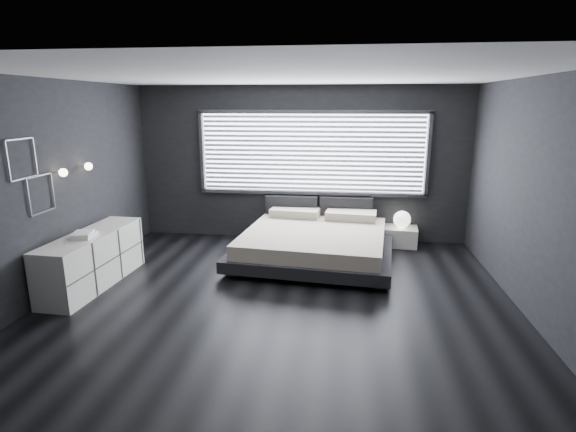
# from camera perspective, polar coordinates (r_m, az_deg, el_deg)

# --- Properties ---
(room) EXTENTS (6.04, 6.00, 2.80)m
(room) POSITION_cam_1_polar(r_m,az_deg,el_deg) (5.56, -1.09, 2.87)
(room) COLOR black
(room) RESTS_ON ground
(window) EXTENTS (4.14, 0.09, 1.52)m
(window) POSITION_cam_1_polar(r_m,az_deg,el_deg) (8.16, 3.03, 7.97)
(window) COLOR white
(window) RESTS_ON ground
(headboard) EXTENTS (1.96, 0.16, 0.52)m
(headboard) POSITION_cam_1_polar(r_m,az_deg,el_deg) (8.27, 3.90, 0.72)
(headboard) COLOR black
(headboard) RESTS_ON ground
(sconce_near) EXTENTS (0.18, 0.11, 0.11)m
(sconce_near) POSITION_cam_1_polar(r_m,az_deg,el_deg) (6.62, -26.67, 4.96)
(sconce_near) COLOR silver
(sconce_near) RESTS_ON ground
(sconce_far) EXTENTS (0.18, 0.11, 0.11)m
(sconce_far) POSITION_cam_1_polar(r_m,az_deg,el_deg) (7.12, -24.03, 5.78)
(sconce_far) COLOR silver
(sconce_far) RESTS_ON ground
(wall_art_upper) EXTENTS (0.01, 0.48, 0.48)m
(wall_art_upper) POSITION_cam_1_polar(r_m,az_deg,el_deg) (6.16, -30.69, 6.26)
(wall_art_upper) COLOR #47474C
(wall_art_upper) RESTS_ON ground
(wall_art_lower) EXTENTS (0.01, 0.48, 0.48)m
(wall_art_lower) POSITION_cam_1_polar(r_m,az_deg,el_deg) (6.42, -28.83, 2.47)
(wall_art_lower) COLOR #47474C
(wall_art_lower) RESTS_ON ground
(bed) EXTENTS (2.68, 2.58, 0.64)m
(bed) POSITION_cam_1_polar(r_m,az_deg,el_deg) (7.34, 3.43, -3.25)
(bed) COLOR black
(bed) RESTS_ON ground
(nightstand) EXTENTS (0.62, 0.54, 0.34)m
(nightstand) POSITION_cam_1_polar(r_m,az_deg,el_deg) (8.29, 14.09, -2.52)
(nightstand) COLOR white
(nightstand) RESTS_ON ground
(orb_lamp) EXTENTS (0.30, 0.30, 0.30)m
(orb_lamp) POSITION_cam_1_polar(r_m,az_deg,el_deg) (8.20, 14.27, -0.41)
(orb_lamp) COLOR white
(orb_lamp) RESTS_ON nightstand
(dresser) EXTENTS (0.62, 1.90, 0.75)m
(dresser) POSITION_cam_1_polar(r_m,az_deg,el_deg) (6.84, -23.51, -5.07)
(dresser) COLOR white
(dresser) RESTS_ON ground
(book_stack) EXTENTS (0.33, 0.40, 0.07)m
(book_stack) POSITION_cam_1_polar(r_m,az_deg,el_deg) (6.58, -24.61, -2.17)
(book_stack) COLOR white
(book_stack) RESTS_ON dresser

